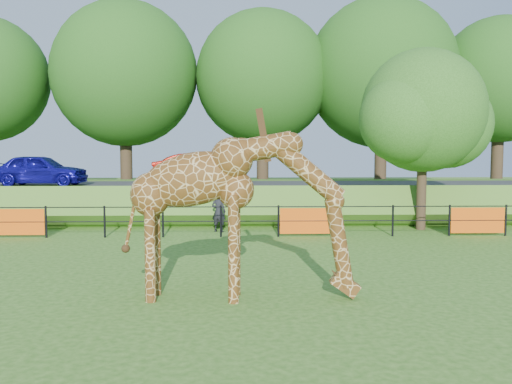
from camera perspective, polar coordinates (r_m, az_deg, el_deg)
ground at (r=12.04m, az=-4.82°, el=-10.59°), size 90.00×90.00×0.00m
giraffe at (r=11.67m, az=-1.45°, el=-2.36°), size 4.90×1.13×3.47m
perimeter_fence at (r=19.78m, az=-3.53°, el=-2.94°), size 28.07×0.10×1.10m
embankment at (r=27.22m, az=-3.01°, el=-0.64°), size 40.00×9.00×1.30m
road at (r=25.67m, az=-3.09°, el=0.63°), size 40.00×5.00×0.12m
car_blue at (r=26.58m, az=-20.80°, el=2.08°), size 4.12×1.87×1.37m
car_red at (r=26.15m, az=-5.83°, el=2.34°), size 4.41×2.14×1.39m
visitor at (r=20.93m, az=-3.76°, el=-1.97°), size 0.64×0.53×1.50m
tree_east at (r=22.35m, az=16.59°, el=7.34°), size 5.40×4.71×6.76m
bg_tree_line at (r=33.86m, az=0.49°, el=11.50°), size 37.30×8.80×11.82m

